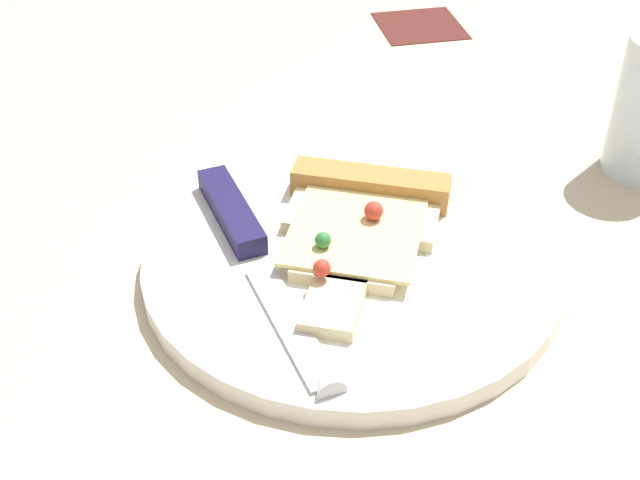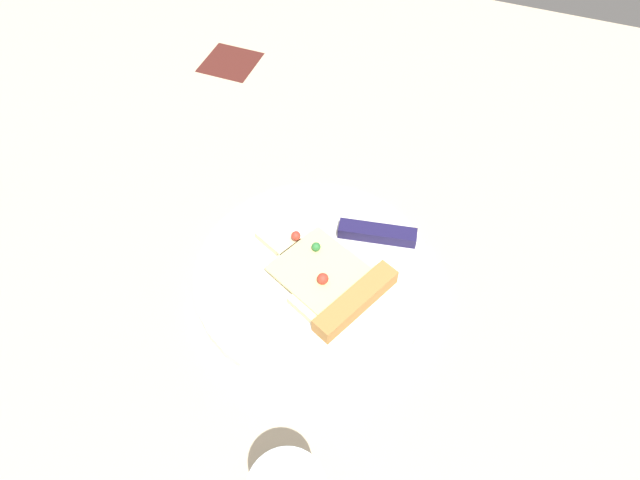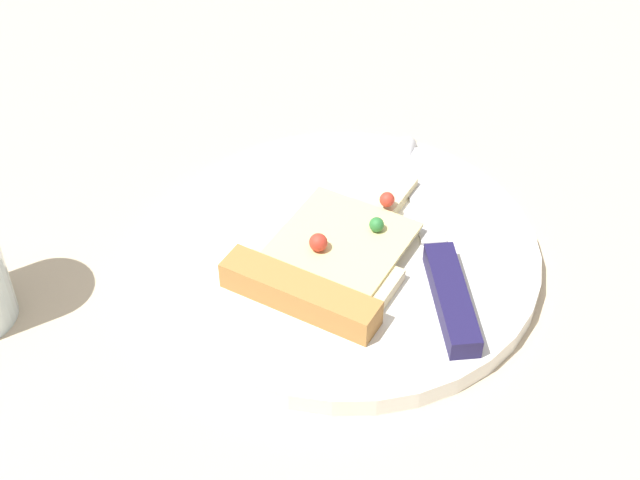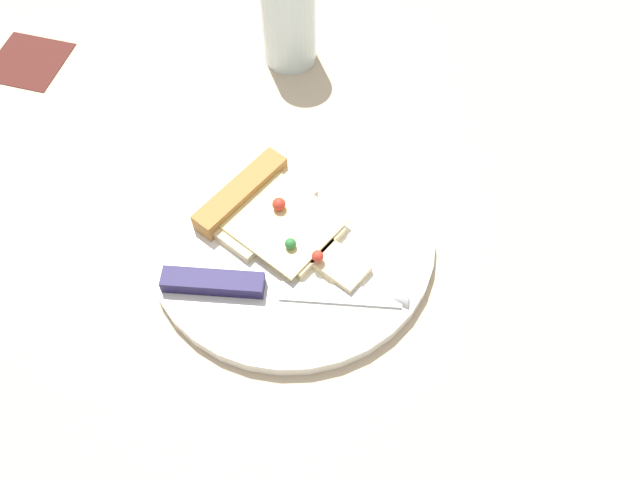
{
  "view_description": "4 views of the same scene",
  "coord_description": "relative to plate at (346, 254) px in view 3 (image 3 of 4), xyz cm",
  "views": [
    {
      "loc": [
        -16.56,
        -39.92,
        39.23
      ],
      "look_at": [
        -6.7,
        7.03,
        2.68
      ],
      "focal_mm": 48.58,
      "sensor_mm": 36.0,
      "label": 1
    },
    {
      "loc": [
        32.7,
        21.39,
        59.69
      ],
      "look_at": [
        -7.56,
        6.2,
        3.87
      ],
      "focal_mm": 32.02,
      "sensor_mm": 36.0,
      "label": 2
    },
    {
      "loc": [
        -6.69,
        59.14,
        50.4
      ],
      "look_at": [
        -2.62,
        8.44,
        3.79
      ],
      "focal_mm": 52.69,
      "sensor_mm": 36.0,
      "label": 3
    },
    {
      "loc": [
        -39.98,
        -5.9,
        59.67
      ],
      "look_at": [
        -4.97,
        3.44,
        2.51
      ],
      "focal_mm": 37.65,
      "sensor_mm": 36.0,
      "label": 4
    }
  ],
  "objects": [
    {
      "name": "ground_plane",
      "position": [
        4.43,
        -6.6,
        -2.29
      ],
      "size": [
        155.75,
        155.75,
        3.0
      ],
      "color": "#C6B293",
      "rests_on": "ground"
    },
    {
      "name": "plate",
      "position": [
        0.0,
        0.0,
        0.0
      ],
      "size": [
        29.67,
        29.67,
        1.57
      ],
      "primitive_type": "cylinder",
      "color": "white",
      "rests_on": "ground_plane"
    },
    {
      "name": "pizza_slice",
      "position": [
        1.07,
        2.35,
        1.58
      ],
      "size": [
        14.77,
        19.07,
        2.68
      ],
      "rotation": [
        0.0,
        0.0,
        2.71
      ],
      "color": "beige",
      "rests_on": "plate"
    },
    {
      "name": "knife",
      "position": [
        -7.01,
        1.17,
        1.39
      ],
      "size": [
        6.44,
        23.98,
        2.45
      ],
      "rotation": [
        0.0,
        0.0,
        3.33
      ],
      "color": "silver",
      "rests_on": "plate"
    }
  ]
}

